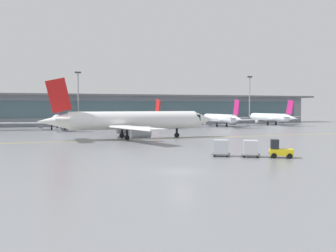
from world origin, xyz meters
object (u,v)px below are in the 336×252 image
object	(u,v)px
taxiing_regional_jet	(132,121)
cargo_dolly_lead	(251,148)
baggage_tug	(279,150)
apron_light_mast_1	(78,97)
cargo_dolly_trailing	(221,147)
gate_airplane_2	(58,120)
gate_airplane_5	(270,117)
gate_airplane_4	(220,118)
gate_airplane_3	(145,119)
apron_light_mast_2	(250,98)

from	to	relation	value
taxiing_regional_jet	cargo_dolly_lead	xyz separation A→B (m)	(7.28, -28.38, -2.16)
baggage_tug	apron_light_mast_1	bearing A→B (deg)	130.02
taxiing_regional_jet	cargo_dolly_trailing	size ratio (longest dim) A/B	12.36
baggage_tug	apron_light_mast_1	size ratio (longest dim) A/B	0.18
gate_airplane_2	apron_light_mast_1	xyz separation A→B (m)	(6.40, 14.59, 6.37)
cargo_dolly_lead	cargo_dolly_trailing	bearing A→B (deg)	180.00
gate_airplane_5	cargo_dolly_lead	distance (m)	78.75
gate_airplane_4	baggage_tug	world-z (taller)	gate_airplane_4
gate_airplane_3	taxiing_regional_jet	world-z (taller)	taxiing_regional_jet
gate_airplane_5	apron_light_mast_2	size ratio (longest dim) A/B	1.47
cargo_dolly_trailing	gate_airplane_4	bearing A→B (deg)	92.37
gate_airplane_3	baggage_tug	xyz separation A→B (m)	(-2.05, -65.51, -1.44)
cargo_dolly_trailing	gate_airplane_3	bearing A→B (deg)	111.69
gate_airplane_4	gate_airplane_5	size ratio (longest dim) A/B	1.00
apron_light_mast_1	apron_light_mast_2	distance (m)	56.61
gate_airplane_3	gate_airplane_5	size ratio (longest dim) A/B	1.00
gate_airplane_2	gate_airplane_3	world-z (taller)	same
gate_airplane_4	cargo_dolly_lead	xyz separation A→B (m)	(-26.18, -60.25, -1.28)
taxiing_regional_jet	baggage_tug	xyz separation A→B (m)	(10.05, -29.91, -2.32)
taxiing_regional_jet	apron_light_mast_2	distance (m)	68.99
gate_airplane_4	cargo_dolly_trailing	bearing A→B (deg)	152.18
gate_airplane_2	gate_airplane_4	bearing A→B (deg)	-90.82
gate_airplane_5	cargo_dolly_trailing	bearing A→B (deg)	137.95
cargo_dolly_trailing	apron_light_mast_1	distance (m)	74.84
baggage_tug	gate_airplane_5	bearing A→B (deg)	85.75
gate_airplane_2	baggage_tug	xyz separation A→B (m)	(21.66, -62.40, -1.44)
taxiing_regional_jet	cargo_dolly_lead	world-z (taller)	taxiing_regional_jet
baggage_tug	apron_light_mast_2	distance (m)	86.53
gate_airplane_3	gate_airplane_5	xyz separation A→B (m)	(40.74, 0.23, 0.00)
gate_airplane_4	cargo_dolly_trailing	size ratio (longest dim) A/B	8.98
taxiing_regional_jet	baggage_tug	size ratio (longest dim) A/B	10.93
cargo_dolly_lead	apron_light_mast_2	world-z (taller)	apron_light_mast_2
cargo_dolly_lead	apron_light_mast_1	bearing A→B (deg)	128.21
cargo_dolly_lead	apron_light_mast_1	size ratio (longest dim) A/B	0.16
cargo_dolly_lead	apron_light_mast_1	world-z (taller)	apron_light_mast_1
gate_airplane_2	baggage_tug	size ratio (longest dim) A/B	7.92
gate_airplane_3	apron_light_mast_1	size ratio (longest dim) A/B	1.47
cargo_dolly_lead	gate_airplane_2	bearing A→B (deg)	136.05
gate_airplane_5	gate_airplane_4	bearing A→B (deg)	97.32
gate_airplane_2	cargo_dolly_lead	world-z (taller)	gate_airplane_2
baggage_tug	apron_light_mast_1	world-z (taller)	apron_light_mast_1
baggage_tug	gate_airplane_2	bearing A→B (deg)	137.95
taxiing_regional_jet	baggage_tug	distance (m)	31.64
gate_airplane_2	taxiing_regional_jet	size ratio (longest dim) A/B	0.72
gate_airplane_5	apron_light_mast_1	xyz separation A→B (m)	(-58.05, 11.25, 6.37)
gate_airplane_3	cargo_dolly_trailing	size ratio (longest dim) A/B	9.00
apron_light_mast_1	gate_airplane_2	bearing A→B (deg)	-113.68
cargo_dolly_trailing	apron_light_mast_2	world-z (taller)	apron_light_mast_2
gate_airplane_3	cargo_dolly_trailing	world-z (taller)	gate_airplane_3
gate_airplane_4	taxiing_regional_jet	xyz separation A→B (m)	(-33.46, -31.86, 0.88)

